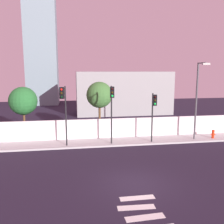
% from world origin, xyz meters
% --- Properties ---
extents(ground_plane, '(80.00, 80.00, 0.00)m').
position_xyz_m(ground_plane, '(0.00, 0.00, 0.00)').
color(ground_plane, black).
extents(sidewalk, '(36.00, 2.40, 0.15)m').
position_xyz_m(sidewalk, '(0.00, 8.20, 0.07)').
color(sidewalk, '#B0B0B0').
rests_on(sidewalk, ground).
extents(perimeter_wall, '(36.00, 0.18, 1.80)m').
position_xyz_m(perimeter_wall, '(0.00, 9.49, 1.05)').
color(perimeter_wall, silver).
rests_on(perimeter_wall, sidewalk).
extents(crosswalk_marking, '(3.48, 4.71, 0.01)m').
position_xyz_m(crosswalk_marking, '(0.07, -3.67, 0.00)').
color(crosswalk_marking, silver).
rests_on(crosswalk_marking, ground).
extents(traffic_light_left, '(0.46, 1.46, 4.99)m').
position_xyz_m(traffic_light_left, '(-4.11, 6.91, 3.78)').
color(traffic_light_left, black).
rests_on(traffic_light_left, sidewalk).
extents(traffic_light_center, '(0.47, 1.50, 4.30)m').
position_xyz_m(traffic_light_center, '(3.28, 6.85, 3.31)').
color(traffic_light_center, black).
rests_on(traffic_light_center, sidewalk).
extents(traffic_light_right, '(0.36, 1.15, 4.97)m').
position_xyz_m(traffic_light_right, '(-0.23, 7.08, 3.75)').
color(traffic_light_right, black).
rests_on(traffic_light_right, sidewalk).
extents(street_lamp_curbside, '(0.62, 1.79, 6.91)m').
position_xyz_m(street_lamp_curbside, '(7.53, 7.53, 4.21)').
color(street_lamp_curbside, '#4C4C51').
rests_on(street_lamp_curbside, sidewalk).
extents(fire_hydrant, '(0.44, 0.26, 0.80)m').
position_xyz_m(fire_hydrant, '(9.42, 7.75, 0.58)').
color(fire_hydrant, red).
rests_on(fire_hydrant, sidewalk).
extents(roadside_tree_leftmost, '(2.58, 2.58, 4.92)m').
position_xyz_m(roadside_tree_leftmost, '(-7.91, 10.65, 3.61)').
color(roadside_tree_leftmost, brown).
rests_on(roadside_tree_leftmost, ground).
extents(roadside_tree_midleft, '(2.50, 2.50, 5.32)m').
position_xyz_m(roadside_tree_midleft, '(-0.87, 10.65, 4.05)').
color(roadside_tree_midleft, brown).
rests_on(roadside_tree_midleft, ground).
extents(low_building_distant, '(13.75, 6.00, 6.18)m').
position_xyz_m(low_building_distant, '(4.02, 23.49, 3.09)').
color(low_building_distant, '#949494').
rests_on(low_building_distant, ground).
extents(tower_on_skyline, '(5.59, 5.00, 31.61)m').
position_xyz_m(tower_on_skyline, '(-8.87, 35.49, 15.80)').
color(tower_on_skyline, gray).
rests_on(tower_on_skyline, ground).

